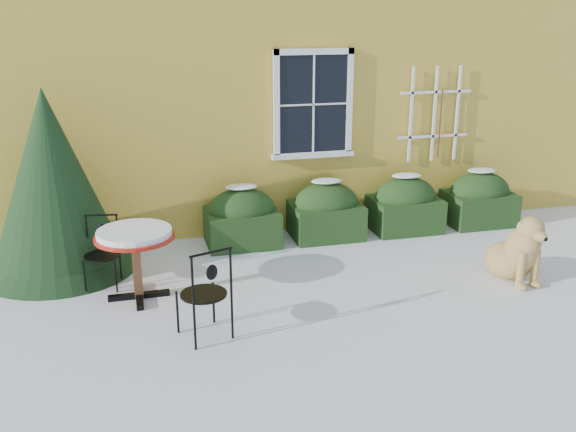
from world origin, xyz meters
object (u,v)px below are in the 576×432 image
object	(u,v)px
bistro_table	(135,241)
patio_chair_far	(102,252)
evergreen_shrub	(54,200)
dog	(517,252)
patio_chair_near	(205,293)

from	to	relation	value
bistro_table	patio_chair_far	xyz separation A→B (m)	(-0.41, 0.48, -0.28)
evergreen_shrub	dog	bearing A→B (deg)	-18.04
bistro_table	dog	world-z (taller)	dog
patio_chair_far	patio_chair_near	bearing A→B (deg)	-48.19
dog	evergreen_shrub	bearing A→B (deg)	156.52
patio_chair_far	dog	world-z (taller)	dog
bistro_table	patio_chair_far	distance (m)	0.69
dog	patio_chair_far	bearing A→B (deg)	161.90
bistro_table	patio_chair_far	size ratio (longest dim) A/B	1.05
patio_chair_near	patio_chair_far	world-z (taller)	patio_chair_near
patio_chair_far	bistro_table	bearing A→B (deg)	-40.93
bistro_table	patio_chair_far	world-z (taller)	patio_chair_far
evergreen_shrub	patio_chair_near	bearing A→B (deg)	-55.23
evergreen_shrub	bistro_table	world-z (taller)	evergreen_shrub
patio_chair_near	dog	bearing A→B (deg)	168.50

